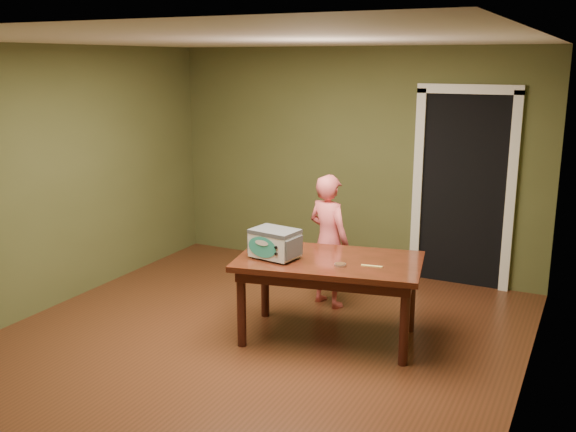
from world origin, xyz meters
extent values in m
plane|color=#552A18|center=(0.00, 0.00, 0.00)|extent=(5.00, 5.00, 0.00)
cube|color=#4E522B|center=(0.00, 2.50, 1.30)|extent=(4.50, 0.02, 2.60)
cube|color=#4E522B|center=(-2.25, 0.00, 1.30)|extent=(0.02, 5.00, 2.60)
cube|color=#4E522B|center=(2.25, 0.00, 1.30)|extent=(0.02, 5.00, 2.60)
cube|color=white|center=(0.00, 0.00, 2.60)|extent=(4.50, 5.00, 0.02)
cube|color=black|center=(1.30, 2.80, 1.05)|extent=(0.90, 0.60, 2.10)
cube|color=black|center=(1.30, 2.48, 1.05)|extent=(0.90, 0.02, 2.10)
cube|color=white|center=(0.80, 2.47, 1.05)|extent=(0.10, 0.06, 2.20)
cube|color=white|center=(1.80, 2.47, 1.05)|extent=(0.10, 0.06, 2.20)
cube|color=white|center=(1.30, 2.47, 2.15)|extent=(1.10, 0.06, 0.10)
cube|color=#33160B|center=(0.57, 0.48, 0.72)|extent=(1.75, 1.20, 0.05)
cube|color=#33120C|center=(0.57, 0.48, 0.65)|extent=(1.60, 1.06, 0.10)
cylinder|color=#33120C|center=(-0.05, -0.01, 0.35)|extent=(0.08, 0.08, 0.70)
cylinder|color=#33120C|center=(-0.19, 0.68, 0.35)|extent=(0.08, 0.08, 0.70)
cylinder|color=#33120C|center=(1.32, 0.27, 0.35)|extent=(0.08, 0.08, 0.70)
cylinder|color=#33120C|center=(1.19, 0.96, 0.35)|extent=(0.08, 0.08, 0.70)
cylinder|color=#4C4F54|center=(-0.05, 0.21, 0.76)|extent=(0.03, 0.03, 0.02)
cylinder|color=#4C4F54|center=(-0.02, 0.41, 0.76)|extent=(0.03, 0.03, 0.02)
cylinder|color=#4C4F54|center=(0.27, 0.16, 0.76)|extent=(0.03, 0.03, 0.02)
cylinder|color=#4C4F54|center=(0.30, 0.37, 0.76)|extent=(0.03, 0.03, 0.02)
cube|color=white|center=(0.13, 0.29, 0.88)|extent=(0.42, 0.33, 0.22)
cube|color=#4C4F54|center=(0.13, 0.29, 0.99)|extent=(0.43, 0.34, 0.03)
cube|color=#4C4F54|center=(-0.07, 0.32, 0.88)|extent=(0.05, 0.25, 0.17)
cube|color=#4C4F54|center=(0.33, 0.26, 0.88)|extent=(0.05, 0.25, 0.17)
ellipsoid|color=teal|center=(0.07, 0.15, 0.88)|extent=(0.29, 0.05, 0.19)
cylinder|color=black|center=(0.22, 0.13, 0.90)|extent=(0.03, 0.02, 0.03)
cylinder|color=black|center=(0.22, 0.13, 0.84)|extent=(0.02, 0.02, 0.02)
cylinder|color=silver|center=(0.73, 0.33, 0.76)|extent=(0.10, 0.10, 0.02)
cylinder|color=#482C18|center=(0.73, 0.33, 0.77)|extent=(0.09, 0.09, 0.01)
cube|color=#EACE65|center=(0.97, 0.44, 0.75)|extent=(0.18, 0.05, 0.01)
imported|color=#E35D62|center=(0.24, 1.25, 0.68)|extent=(0.58, 0.48, 1.35)
camera|label=1|loc=(2.63, -4.50, 2.45)|focal=40.00mm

